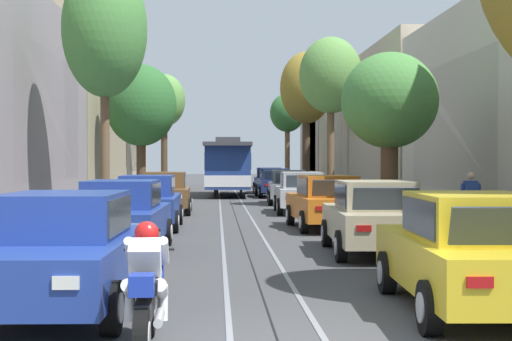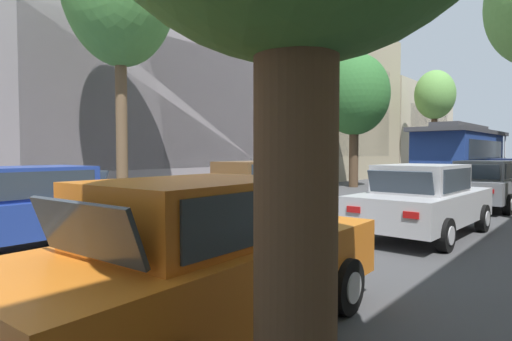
% 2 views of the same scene
% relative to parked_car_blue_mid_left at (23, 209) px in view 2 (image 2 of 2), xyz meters
% --- Properties ---
extents(ground_plane, '(160.00, 160.00, 0.00)m').
position_rel_parked_car_blue_mid_left_xyz_m(ground_plane, '(2.73, 10.70, -0.80)').
color(ground_plane, '#424244').
extents(trolley_track_rails, '(1.14, 70.57, 0.01)m').
position_rel_parked_car_blue_mid_left_xyz_m(trolley_track_rails, '(2.73, 14.95, -0.79)').
color(trolley_track_rails, gray).
rests_on(trolley_track_rails, ground).
extents(building_facade_left, '(5.22, 62.27, 10.65)m').
position_rel_parked_car_blue_mid_left_xyz_m(building_facade_left, '(-6.58, 13.74, 3.93)').
color(building_facade_left, tan).
rests_on(building_facade_left, ground).
extents(parked_car_blue_mid_left, '(2.01, 4.37, 1.58)m').
position_rel_parked_car_blue_mid_left_xyz_m(parked_car_blue_mid_left, '(0.00, 0.00, 0.00)').
color(parked_car_blue_mid_left, '#233D93').
rests_on(parked_car_blue_mid_left, ground).
extents(parked_car_brown_fourth_left, '(2.05, 4.38, 1.58)m').
position_rel_parked_car_blue_mid_left_xyz_m(parked_car_brown_fourth_left, '(0.09, 6.40, 0.00)').
color(parked_car_brown_fourth_left, brown).
rests_on(parked_car_brown_fourth_left, ground).
extents(parked_car_orange_mid_right, '(2.13, 4.42, 1.58)m').
position_rel_parked_car_blue_mid_left_xyz_m(parked_car_orange_mid_right, '(5.28, -0.37, 0.00)').
color(parked_car_orange_mid_right, orange).
rests_on(parked_car_orange_mid_right, ground).
extents(parked_car_silver_fourth_right, '(2.11, 4.41, 1.58)m').
position_rel_parked_car_blue_mid_left_xyz_m(parked_car_silver_fourth_right, '(5.29, 6.25, 0.00)').
color(parked_car_silver_fourth_right, '#B7B7BC').
rests_on(parked_car_silver_fourth_right, ground).
extents(parked_car_grey_fifth_right, '(2.14, 4.42, 1.58)m').
position_rel_parked_car_blue_mid_left_xyz_m(parked_car_grey_fifth_right, '(5.40, 12.31, 0.00)').
color(parked_car_grey_fifth_right, slate).
rests_on(parked_car_grey_fifth_right, ground).
extents(street_tree_kerb_left_mid, '(3.76, 3.58, 7.14)m').
position_rel_parked_car_blue_mid_left_xyz_m(street_tree_kerb_left_mid, '(-1.97, 17.51, 4.12)').
color(street_tree_kerb_left_mid, '#4C3826').
rests_on(street_tree_kerb_left_mid, ground).
extents(street_tree_kerb_left_fourth, '(2.99, 3.16, 8.16)m').
position_rel_parked_car_blue_mid_left_xyz_m(street_tree_kerb_left_fourth, '(-1.67, 30.46, 5.38)').
color(street_tree_kerb_left_fourth, '#4C3826').
rests_on(street_tree_kerb_left_fourth, ground).
extents(cable_car_trolley, '(2.82, 9.17, 3.28)m').
position_rel_parked_car_blue_mid_left_xyz_m(cable_car_trolley, '(2.73, 20.05, 0.86)').
color(cable_car_trolley, navy).
rests_on(cable_car_trolley, ground).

